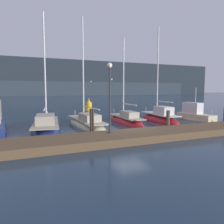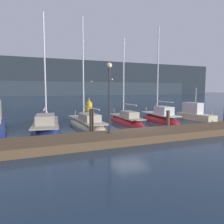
# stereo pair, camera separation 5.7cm
# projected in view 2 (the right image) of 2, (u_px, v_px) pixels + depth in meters

# --- Properties ---
(ground_plane) EXTENTS (400.00, 400.00, 0.00)m
(ground_plane) POSITION_uv_depth(u_px,v_px,m) (130.00, 133.00, 15.94)
(ground_plane) COLOR #1E3347
(dock) EXTENTS (24.67, 2.80, 0.45)m
(dock) POSITION_uv_depth(u_px,v_px,m) (145.00, 135.00, 13.98)
(dock) COLOR brown
(dock) RESTS_ON ground
(mooring_pile_1) EXTENTS (0.28, 0.28, 1.88)m
(mooring_pile_1) POSITION_uv_depth(u_px,v_px,m) (92.00, 123.00, 14.24)
(mooring_pile_1) COLOR #4C3D2D
(mooring_pile_1) RESTS_ON ground
(mooring_pile_2) EXTENTS (0.28, 0.28, 1.55)m
(mooring_pile_2) POSITION_uv_depth(u_px,v_px,m) (168.00, 121.00, 16.62)
(mooring_pile_2) COLOR #4C3D2D
(mooring_pile_2) RESTS_ON ground
(sailboat_berth_2) EXTENTS (3.24, 8.11, 9.65)m
(sailboat_berth_2) POSITION_uv_depth(u_px,v_px,m) (46.00, 129.00, 16.66)
(sailboat_berth_2) COLOR navy
(sailboat_berth_2) RESTS_ON ground
(sailboat_berth_3) EXTENTS (2.09, 8.20, 9.96)m
(sailboat_berth_3) POSITION_uv_depth(u_px,v_px,m) (86.00, 124.00, 18.99)
(sailboat_berth_3) COLOR beige
(sailboat_berth_3) RESTS_ON ground
(sailboat_berth_4) EXTENTS (1.94, 6.63, 8.60)m
(sailboat_berth_4) POSITION_uv_depth(u_px,v_px,m) (126.00, 121.00, 20.72)
(sailboat_berth_4) COLOR red
(sailboat_berth_4) RESTS_ON ground
(sailboat_berth_5) EXTENTS (2.29, 6.34, 9.95)m
(sailboat_berth_5) POSITION_uv_depth(u_px,v_px,m) (160.00, 119.00, 21.81)
(sailboat_berth_5) COLOR red
(sailboat_berth_5) RESTS_ON ground
(motorboat_berth_6) EXTENTS (1.65, 4.72, 3.99)m
(motorboat_berth_6) POSITION_uv_depth(u_px,v_px,m) (195.00, 117.00, 22.63)
(motorboat_berth_6) COLOR beige
(motorboat_berth_6) RESTS_ON ground
(channel_buoy) EXTENTS (1.39, 1.39, 1.79)m
(channel_buoy) POSITION_uv_depth(u_px,v_px,m) (89.00, 106.00, 33.46)
(channel_buoy) COLOR gold
(channel_buoy) RESTS_ON ground
(dock_lamppost) EXTENTS (0.32, 0.32, 4.29)m
(dock_lamppost) POSITION_uv_depth(u_px,v_px,m) (109.00, 87.00, 13.27)
(dock_lamppost) COLOR #2D2D33
(dock_lamppost) RESTS_ON dock
(hillside_backdrop) EXTENTS (240.00, 23.00, 20.03)m
(hillside_backdrop) POSITION_uv_depth(u_px,v_px,m) (38.00, 79.00, 121.81)
(hillside_backdrop) COLOR #232B33
(hillside_backdrop) RESTS_ON ground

